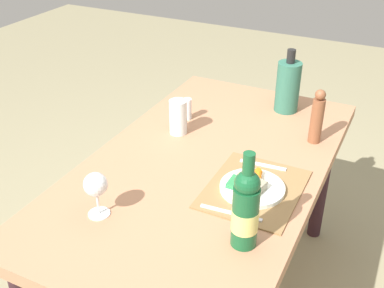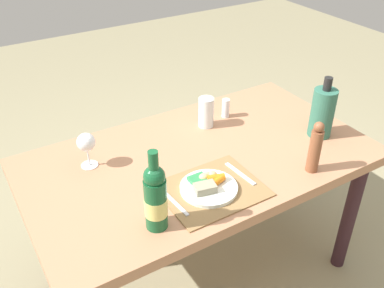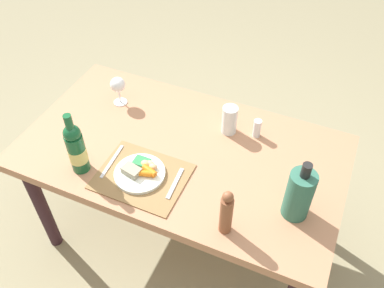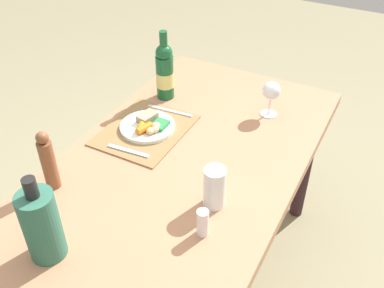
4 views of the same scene
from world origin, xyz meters
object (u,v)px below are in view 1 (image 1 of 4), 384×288
at_px(pepper_mill, 317,117).
at_px(wine_glass, 96,186).
at_px(dining_table, 206,181).
at_px(fork, 231,213).
at_px(dinner_plate, 251,186).
at_px(wine_bottle, 246,209).
at_px(knife, 263,165).
at_px(salt_shaker, 187,109).
at_px(water_tumbler, 178,119).
at_px(cooler_bottle, 288,86).

relative_size(pepper_mill, wine_glass, 1.47).
height_order(dining_table, fork, fork).
height_order(dinner_plate, wine_glass, wine_glass).
relative_size(dining_table, wine_bottle, 4.80).
height_order(dining_table, knife, knife).
distance_m(dining_table, pepper_mill, 0.51).
bearing_deg(wine_bottle, salt_shaker, 38.26).
bearing_deg(dinner_plate, dining_table, 65.38).
bearing_deg(knife, water_tumbler, 72.43).
xyz_separation_m(knife, wine_bottle, (-0.42, -0.08, 0.12)).
height_order(pepper_mill, cooler_bottle, cooler_bottle).
bearing_deg(knife, wine_bottle, -173.12).
xyz_separation_m(dining_table, pepper_mill, (0.34, -0.32, 0.20)).
bearing_deg(water_tumbler, pepper_mill, -71.43).
bearing_deg(wine_glass, salt_shaker, 3.70).
xyz_separation_m(dinner_plate, salt_shaker, (0.39, 0.44, 0.03)).
bearing_deg(water_tumbler, wine_bottle, -136.67).
distance_m(water_tumbler, salt_shaker, 0.13).
distance_m(pepper_mill, wine_glass, 0.92).
bearing_deg(dinner_plate, pepper_mill, -14.39).
bearing_deg(fork, dining_table, 34.59).
bearing_deg(wine_bottle, pepper_mill, -3.34).
xyz_separation_m(knife, cooler_bottle, (0.50, 0.06, 0.11)).
height_order(dining_table, water_tumbler, water_tumbler).
bearing_deg(pepper_mill, salt_shaker, 94.73).
xyz_separation_m(pepper_mill, wine_bottle, (-0.69, 0.04, 0.02)).
distance_m(fork, knife, 0.31).
distance_m(dining_table, wine_glass, 0.51).
bearing_deg(fork, wine_bottle, -146.05).
bearing_deg(salt_shaker, dining_table, -142.01).
xyz_separation_m(dinner_plate, knife, (0.16, 0.01, -0.01)).
xyz_separation_m(pepper_mill, salt_shaker, (-0.05, 0.55, -0.06)).
distance_m(fork, salt_shaker, 0.69).
bearing_deg(wine_glass, cooler_bottle, -17.67).
bearing_deg(water_tumbler, knife, -103.33).
distance_m(wine_glass, cooler_bottle, 1.05).
bearing_deg(cooler_bottle, wine_glass, 162.33).
distance_m(dinner_plate, pepper_mill, 0.46).
xyz_separation_m(fork, knife, (0.31, -0.00, 0.00)).
bearing_deg(dining_table, water_tumbler, 51.89).
bearing_deg(salt_shaker, pepper_mill, -85.27).
bearing_deg(fork, dinner_plate, -8.53).
bearing_deg(dining_table, dinner_plate, -114.62).
bearing_deg(knife, wine_glass, 138.29).
bearing_deg(wine_glass, knife, -37.47).
height_order(wine_bottle, cooler_bottle, wine_bottle).
bearing_deg(fork, pepper_mill, -15.93).
bearing_deg(fork, wine_glass, 111.58).
bearing_deg(water_tumbler, fork, -135.44).
height_order(water_tumbler, wine_glass, wine_glass).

